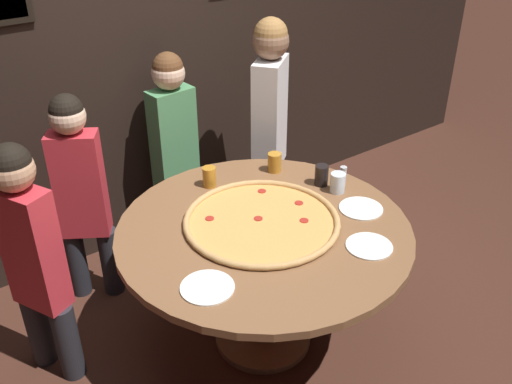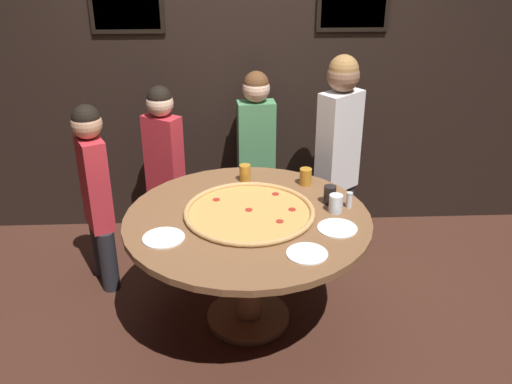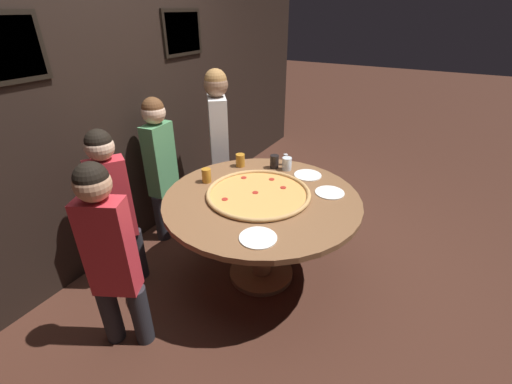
{
  "view_description": "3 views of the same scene",
  "coord_description": "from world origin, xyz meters",
  "px_view_note": "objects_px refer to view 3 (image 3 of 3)",
  "views": [
    {
      "loc": [
        -1.38,
        -1.83,
        2.3
      ],
      "look_at": [
        -0.02,
        0.04,
        0.93
      ],
      "focal_mm": 40.0,
      "sensor_mm": 36.0,
      "label": 1
    },
    {
      "loc": [
        -0.08,
        -2.9,
        2.33
      ],
      "look_at": [
        0.05,
        0.04,
        0.88
      ],
      "focal_mm": 40.0,
      "sensor_mm": 36.0,
      "label": 2
    },
    {
      "loc": [
        -1.92,
        -1.02,
        1.96
      ],
      "look_at": [
        -0.04,
        0.03,
        0.79
      ],
      "focal_mm": 24.0,
      "sensor_mm": 36.0,
      "label": 3
    }
  ],
  "objects_px": {
    "drink_cup_beside_pizza": "(206,176)",
    "white_plate_right_side": "(330,193)",
    "drink_cup_front_edge": "(287,164)",
    "diner_side_left": "(161,162)",
    "diner_centre_back": "(112,203)",
    "white_plate_near_front": "(258,238)",
    "white_plate_beside_cup": "(308,175)",
    "condiment_shaker": "(285,159)",
    "giant_pizza": "(258,193)",
    "dining_table": "(262,214)",
    "diner_far_left": "(110,251)",
    "diner_side_right": "(219,138)",
    "drink_cup_by_shaker": "(274,162)",
    "drink_cup_near_right": "(240,160)"
  },
  "relations": [
    {
      "from": "diner_side_right",
      "to": "giant_pizza",
      "type": "bearing_deg",
      "value": 11.93
    },
    {
      "from": "condiment_shaker",
      "to": "diner_far_left",
      "type": "height_order",
      "value": "diner_far_left"
    },
    {
      "from": "white_plate_near_front",
      "to": "diner_centre_back",
      "type": "xyz_separation_m",
      "value": [
        -0.11,
        1.14,
        -0.02
      ]
    },
    {
      "from": "drink_cup_beside_pizza",
      "to": "white_plate_right_side",
      "type": "height_order",
      "value": "drink_cup_beside_pizza"
    },
    {
      "from": "white_plate_near_front",
      "to": "condiment_shaker",
      "type": "distance_m",
      "value": 1.12
    },
    {
      "from": "drink_cup_near_right",
      "to": "drink_cup_front_edge",
      "type": "bearing_deg",
      "value": -71.11
    },
    {
      "from": "drink_cup_by_shaker",
      "to": "white_plate_right_side",
      "type": "xyz_separation_m",
      "value": [
        -0.21,
        -0.56,
        -0.05
      ]
    },
    {
      "from": "white_plate_near_front",
      "to": "white_plate_right_side",
      "type": "bearing_deg",
      "value": -14.28
    },
    {
      "from": "diner_centre_back",
      "to": "diner_side_left",
      "type": "relative_size",
      "value": 0.96
    },
    {
      "from": "drink_cup_near_right",
      "to": "white_plate_near_front",
      "type": "distance_m",
      "value": 1.07
    },
    {
      "from": "dining_table",
      "to": "white_plate_beside_cup",
      "type": "relative_size",
      "value": 6.43
    },
    {
      "from": "giant_pizza",
      "to": "condiment_shaker",
      "type": "bearing_deg",
      "value": 5.65
    },
    {
      "from": "drink_cup_near_right",
      "to": "drink_cup_beside_pizza",
      "type": "bearing_deg",
      "value": 169.51
    },
    {
      "from": "dining_table",
      "to": "drink_cup_by_shaker",
      "type": "xyz_separation_m",
      "value": [
        0.5,
        0.15,
        0.2
      ]
    },
    {
      "from": "drink_cup_by_shaker",
      "to": "white_plate_right_side",
      "type": "relative_size",
      "value": 0.53
    },
    {
      "from": "drink_cup_beside_pizza",
      "to": "white_plate_right_side",
      "type": "distance_m",
      "value": 0.96
    },
    {
      "from": "giant_pizza",
      "to": "diner_centre_back",
      "type": "xyz_separation_m",
      "value": [
        -0.59,
        0.88,
        -0.03
      ]
    },
    {
      "from": "diner_far_left",
      "to": "diner_side_left",
      "type": "xyz_separation_m",
      "value": [
        1.07,
        0.61,
        0.02
      ]
    },
    {
      "from": "drink_cup_front_edge",
      "to": "diner_side_left",
      "type": "distance_m",
      "value": 1.12
    },
    {
      "from": "diner_far_left",
      "to": "diner_side_left",
      "type": "height_order",
      "value": "diner_side_left"
    },
    {
      "from": "white_plate_right_side",
      "to": "giant_pizza",
      "type": "bearing_deg",
      "value": 122.12
    },
    {
      "from": "giant_pizza",
      "to": "drink_cup_near_right",
      "type": "xyz_separation_m",
      "value": [
        0.38,
        0.39,
        0.04
      ]
    },
    {
      "from": "dining_table",
      "to": "white_plate_beside_cup",
      "type": "height_order",
      "value": "white_plate_beside_cup"
    },
    {
      "from": "drink_cup_front_edge",
      "to": "diner_far_left",
      "type": "height_order",
      "value": "diner_far_left"
    },
    {
      "from": "dining_table",
      "to": "drink_cup_by_shaker",
      "type": "bearing_deg",
      "value": 16.59
    },
    {
      "from": "giant_pizza",
      "to": "drink_cup_front_edge",
      "type": "xyz_separation_m",
      "value": [
        0.51,
        0.0,
        0.04
      ]
    },
    {
      "from": "dining_table",
      "to": "diner_side_right",
      "type": "xyz_separation_m",
      "value": [
        0.67,
        0.84,
        0.25
      ]
    },
    {
      "from": "white_plate_right_side",
      "to": "white_plate_near_front",
      "type": "bearing_deg",
      "value": 165.72
    },
    {
      "from": "diner_centre_back",
      "to": "white_plate_near_front",
      "type": "bearing_deg",
      "value": 127.69
    },
    {
      "from": "condiment_shaker",
      "to": "diner_side_right",
      "type": "distance_m",
      "value": 0.75
    },
    {
      "from": "dining_table",
      "to": "drink_cup_by_shaker",
      "type": "relative_size",
      "value": 12.56
    },
    {
      "from": "drink_cup_by_shaker",
      "to": "white_plate_beside_cup",
      "type": "distance_m",
      "value": 0.31
    },
    {
      "from": "diner_far_left",
      "to": "giant_pizza",
      "type": "bearing_deg",
      "value": -139.34
    },
    {
      "from": "drink_cup_by_shaker",
      "to": "diner_far_left",
      "type": "distance_m",
      "value": 1.51
    },
    {
      "from": "dining_table",
      "to": "diner_far_left",
      "type": "relative_size",
      "value": 1.12
    },
    {
      "from": "white_plate_near_front",
      "to": "white_plate_beside_cup",
      "type": "distance_m",
      "value": 0.96
    },
    {
      "from": "drink_cup_front_edge",
      "to": "white_plate_beside_cup",
      "type": "height_order",
      "value": "drink_cup_front_edge"
    },
    {
      "from": "white_plate_beside_cup",
      "to": "diner_far_left",
      "type": "xyz_separation_m",
      "value": [
        -1.47,
        0.63,
        -0.02
      ]
    },
    {
      "from": "drink_cup_front_edge",
      "to": "condiment_shaker",
      "type": "height_order",
      "value": "drink_cup_front_edge"
    },
    {
      "from": "diner_side_right",
      "to": "drink_cup_by_shaker",
      "type": "bearing_deg",
      "value": 37.33
    },
    {
      "from": "drink_cup_near_right",
      "to": "white_plate_right_side",
      "type": "xyz_separation_m",
      "value": [
        -0.09,
        -0.84,
        -0.05
      ]
    },
    {
      "from": "dining_table",
      "to": "drink_cup_beside_pizza",
      "type": "bearing_deg",
      "value": 90.46
    },
    {
      "from": "white_plate_right_side",
      "to": "diner_side_right",
      "type": "height_order",
      "value": "diner_side_right"
    },
    {
      "from": "giant_pizza",
      "to": "white_plate_near_front",
      "type": "xyz_separation_m",
      "value": [
        -0.47,
        -0.26,
        -0.01
      ]
    },
    {
      "from": "drink_cup_front_edge",
      "to": "diner_side_left",
      "type": "bearing_deg",
      "value": 112.15
    },
    {
      "from": "diner_side_left",
      "to": "diner_far_left",
      "type": "bearing_deg",
      "value": 24.23
    },
    {
      "from": "diner_far_left",
      "to": "white_plate_right_side",
      "type": "bearing_deg",
      "value": -150.51
    },
    {
      "from": "white_plate_near_front",
      "to": "white_plate_beside_cup",
      "type": "bearing_deg",
      "value": 3.68
    },
    {
      "from": "white_plate_near_front",
      "to": "diner_centre_back",
      "type": "height_order",
      "value": "diner_centre_back"
    },
    {
      "from": "diner_far_left",
      "to": "diner_side_left",
      "type": "bearing_deg",
      "value": -86.15
    }
  ]
}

